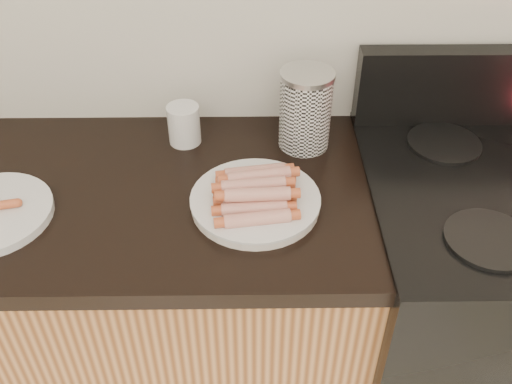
{
  "coord_description": "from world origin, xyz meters",
  "views": [
    {
      "loc": [
        0.13,
        0.69,
        1.72
      ],
      "look_at": [
        0.14,
        1.62,
        0.95
      ],
      "focal_mm": 40.0,
      "sensor_mm": 36.0,
      "label": 1
    }
  ],
  "objects_px": {
    "stove": "(487,315)",
    "canister": "(305,110)",
    "mug": "(184,124)",
    "main_plate": "(255,203)"
  },
  "relations": [
    {
      "from": "stove",
      "to": "canister",
      "type": "bearing_deg",
      "value": 159.38
    },
    {
      "from": "stove",
      "to": "mug",
      "type": "distance_m",
      "value": 0.97
    },
    {
      "from": "main_plate",
      "to": "canister",
      "type": "bearing_deg",
      "value": 62.51
    },
    {
      "from": "stove",
      "to": "canister",
      "type": "distance_m",
      "value": 0.77
    },
    {
      "from": "stove",
      "to": "mug",
      "type": "bearing_deg",
      "value": 165.54
    },
    {
      "from": "main_plate",
      "to": "canister",
      "type": "distance_m",
      "value": 0.28
    },
    {
      "from": "main_plate",
      "to": "canister",
      "type": "relative_size",
      "value": 1.41
    },
    {
      "from": "main_plate",
      "to": "stove",
      "type": "bearing_deg",
      "value": 3.8
    },
    {
      "from": "canister",
      "to": "mug",
      "type": "height_order",
      "value": "canister"
    },
    {
      "from": "canister",
      "to": "stove",
      "type": "bearing_deg",
      "value": -20.62
    }
  ]
}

